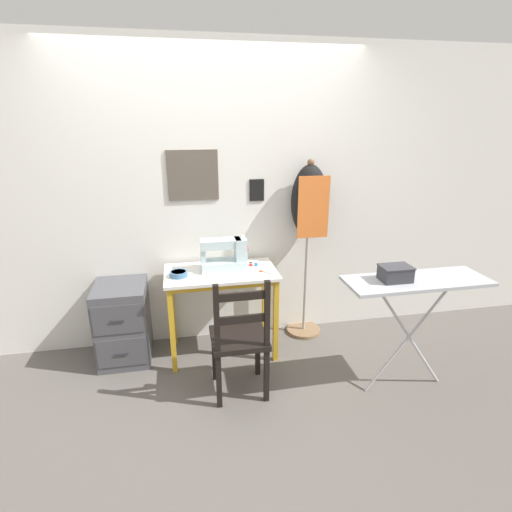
{
  "coord_description": "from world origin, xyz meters",
  "views": [
    {
      "loc": [
        -0.31,
        -2.79,
        1.95
      ],
      "look_at": [
        0.29,
        0.23,
        0.88
      ],
      "focal_mm": 28.0,
      "sensor_mm": 36.0,
      "label": 1
    }
  ],
  "objects_px": {
    "thread_spool_near_machine": "(251,264)",
    "ironing_board": "(416,286)",
    "scissors": "(265,272)",
    "filing_cabinet": "(123,323)",
    "dress_form": "(309,211)",
    "wooden_chair": "(240,339)",
    "storage_box": "(395,273)",
    "sewing_machine": "(226,255)",
    "fabric_bowl": "(179,274)",
    "thread_spool_mid_table": "(256,264)"
  },
  "relations": [
    {
      "from": "sewing_machine",
      "to": "thread_spool_mid_table",
      "type": "relative_size",
      "value": 10.24
    },
    {
      "from": "thread_spool_mid_table",
      "to": "wooden_chair",
      "type": "distance_m",
      "value": 0.75
    },
    {
      "from": "scissors",
      "to": "filing_cabinet",
      "type": "xyz_separation_m",
      "value": [
        -1.17,
        0.16,
        -0.42
      ]
    },
    {
      "from": "fabric_bowl",
      "to": "wooden_chair",
      "type": "xyz_separation_m",
      "value": [
        0.4,
        -0.53,
        -0.33
      ]
    },
    {
      "from": "fabric_bowl",
      "to": "wooden_chair",
      "type": "height_order",
      "value": "wooden_chair"
    },
    {
      "from": "sewing_machine",
      "to": "fabric_bowl",
      "type": "bearing_deg",
      "value": -167.98
    },
    {
      "from": "thread_spool_mid_table",
      "to": "wooden_chair",
      "type": "xyz_separation_m",
      "value": [
        -0.24,
        -0.63,
        -0.33
      ]
    },
    {
      "from": "fabric_bowl",
      "to": "thread_spool_near_machine",
      "type": "distance_m",
      "value": 0.61
    },
    {
      "from": "thread_spool_mid_table",
      "to": "fabric_bowl",
      "type": "bearing_deg",
      "value": -170.58
    },
    {
      "from": "wooden_chair",
      "to": "storage_box",
      "type": "relative_size",
      "value": 4.45
    },
    {
      "from": "fabric_bowl",
      "to": "thread_spool_mid_table",
      "type": "distance_m",
      "value": 0.66
    },
    {
      "from": "wooden_chair",
      "to": "filing_cabinet",
      "type": "height_order",
      "value": "wooden_chair"
    },
    {
      "from": "storage_box",
      "to": "fabric_bowl",
      "type": "bearing_deg",
      "value": 154.78
    },
    {
      "from": "scissors",
      "to": "ironing_board",
      "type": "xyz_separation_m",
      "value": [
        0.94,
        -0.65,
        0.07
      ]
    },
    {
      "from": "scissors",
      "to": "filing_cabinet",
      "type": "bearing_deg",
      "value": 172.26
    },
    {
      "from": "ironing_board",
      "to": "storage_box",
      "type": "bearing_deg",
      "value": 176.42
    },
    {
      "from": "filing_cabinet",
      "to": "dress_form",
      "type": "bearing_deg",
      "value": 4.35
    },
    {
      "from": "filing_cabinet",
      "to": "scissors",
      "type": "bearing_deg",
      "value": -7.74
    },
    {
      "from": "thread_spool_near_machine",
      "to": "storage_box",
      "type": "distance_m",
      "value": 1.19
    },
    {
      "from": "wooden_chair",
      "to": "dress_form",
      "type": "distance_m",
      "value": 1.29
    },
    {
      "from": "sewing_machine",
      "to": "dress_form",
      "type": "xyz_separation_m",
      "value": [
        0.75,
        0.15,
        0.3
      ]
    },
    {
      "from": "dress_form",
      "to": "fabric_bowl",
      "type": "bearing_deg",
      "value": -168.25
    },
    {
      "from": "thread_spool_mid_table",
      "to": "storage_box",
      "type": "relative_size",
      "value": 0.18
    },
    {
      "from": "filing_cabinet",
      "to": "dress_form",
      "type": "xyz_separation_m",
      "value": [
        1.62,
        0.12,
        0.85
      ]
    },
    {
      "from": "sewing_machine",
      "to": "thread_spool_mid_table",
      "type": "distance_m",
      "value": 0.28
    },
    {
      "from": "thread_spool_near_machine",
      "to": "thread_spool_mid_table",
      "type": "height_order",
      "value": "thread_spool_mid_table"
    },
    {
      "from": "fabric_bowl",
      "to": "wooden_chair",
      "type": "distance_m",
      "value": 0.74
    },
    {
      "from": "scissors",
      "to": "wooden_chair",
      "type": "distance_m",
      "value": 0.64
    },
    {
      "from": "fabric_bowl",
      "to": "storage_box",
      "type": "relative_size",
      "value": 0.67
    },
    {
      "from": "scissors",
      "to": "thread_spool_mid_table",
      "type": "bearing_deg",
      "value": 104.58
    },
    {
      "from": "thread_spool_near_machine",
      "to": "filing_cabinet",
      "type": "height_order",
      "value": "thread_spool_near_machine"
    },
    {
      "from": "sewing_machine",
      "to": "wooden_chair",
      "type": "distance_m",
      "value": 0.75
    },
    {
      "from": "scissors",
      "to": "wooden_chair",
      "type": "height_order",
      "value": "wooden_chair"
    },
    {
      "from": "fabric_bowl",
      "to": "dress_form",
      "type": "bearing_deg",
      "value": 11.75
    },
    {
      "from": "thread_spool_mid_table",
      "to": "wooden_chair",
      "type": "height_order",
      "value": "wooden_chair"
    },
    {
      "from": "fabric_bowl",
      "to": "scissors",
      "type": "bearing_deg",
      "value": -3.73
    },
    {
      "from": "fabric_bowl",
      "to": "filing_cabinet",
      "type": "distance_m",
      "value": 0.66
    },
    {
      "from": "sewing_machine",
      "to": "dress_form",
      "type": "relative_size",
      "value": 0.24
    },
    {
      "from": "fabric_bowl",
      "to": "ironing_board",
      "type": "relative_size",
      "value": 0.14
    },
    {
      "from": "sewing_machine",
      "to": "ironing_board",
      "type": "relative_size",
      "value": 0.38
    },
    {
      "from": "fabric_bowl",
      "to": "storage_box",
      "type": "distance_m",
      "value": 1.63
    },
    {
      "from": "sewing_machine",
      "to": "thread_spool_mid_table",
      "type": "height_order",
      "value": "sewing_machine"
    },
    {
      "from": "thread_spool_mid_table",
      "to": "storage_box",
      "type": "distance_m",
      "value": 1.15
    },
    {
      "from": "dress_form",
      "to": "storage_box",
      "type": "height_order",
      "value": "dress_form"
    },
    {
      "from": "fabric_bowl",
      "to": "ironing_board",
      "type": "xyz_separation_m",
      "value": [
        1.63,
        -0.7,
        0.06
      ]
    },
    {
      "from": "thread_spool_near_machine",
      "to": "ironing_board",
      "type": "bearing_deg",
      "value": -38.43
    },
    {
      "from": "scissors",
      "to": "filing_cabinet",
      "type": "height_order",
      "value": "scissors"
    },
    {
      "from": "thread_spool_mid_table",
      "to": "storage_box",
      "type": "height_order",
      "value": "storage_box"
    },
    {
      "from": "sewing_machine",
      "to": "thread_spool_near_machine",
      "type": "distance_m",
      "value": 0.24
    },
    {
      "from": "scissors",
      "to": "storage_box",
      "type": "height_order",
      "value": "storage_box"
    }
  ]
}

